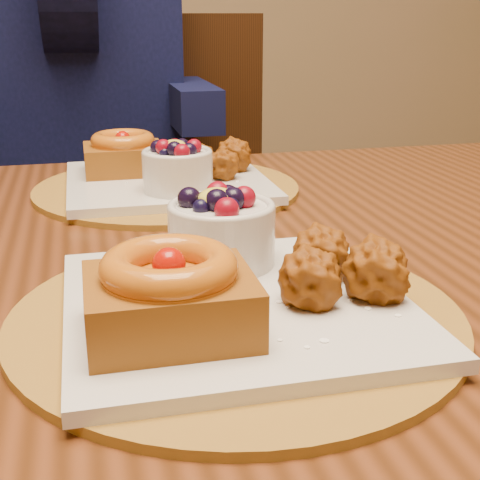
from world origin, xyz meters
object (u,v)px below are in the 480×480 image
object	(u,v)px
chair_far	(164,223)
diner	(71,36)
place_setting_near	(230,285)
dining_table	(194,300)
place_setting_far	(165,174)

from	to	relation	value
chair_far	diner	world-z (taller)	diner
chair_far	place_setting_near	bearing A→B (deg)	-88.13
dining_table	place_setting_far	bearing A→B (deg)	90.82
dining_table	diner	bearing A→B (deg)	98.68
chair_far	dining_table	bearing A→B (deg)	-88.85
place_setting_near	diner	bearing A→B (deg)	96.64
dining_table	diner	distance (m)	0.85
dining_table	place_setting_near	distance (m)	0.24
dining_table	place_setting_near	xyz separation A→B (m)	(-0.00, -0.21, 0.11)
place_setting_far	diner	world-z (taller)	diner
dining_table	place_setting_near	bearing A→B (deg)	-91.03
dining_table	place_setting_far	world-z (taller)	place_setting_far
dining_table	chair_far	xyz separation A→B (m)	(0.05, 0.71, -0.12)
place_setting_far	diner	distance (m)	0.61
place_setting_near	place_setting_far	bearing A→B (deg)	89.90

